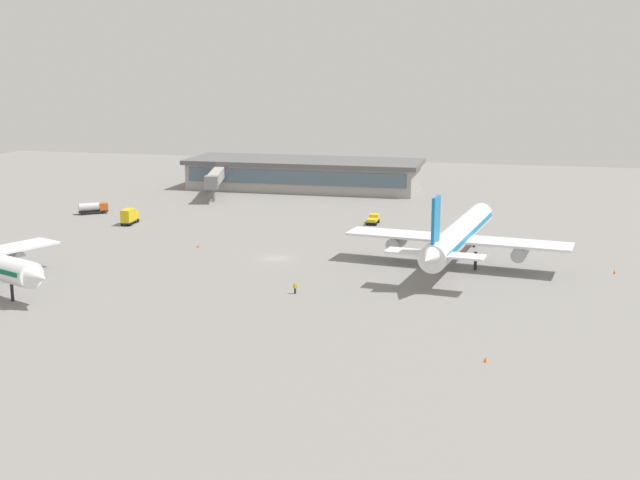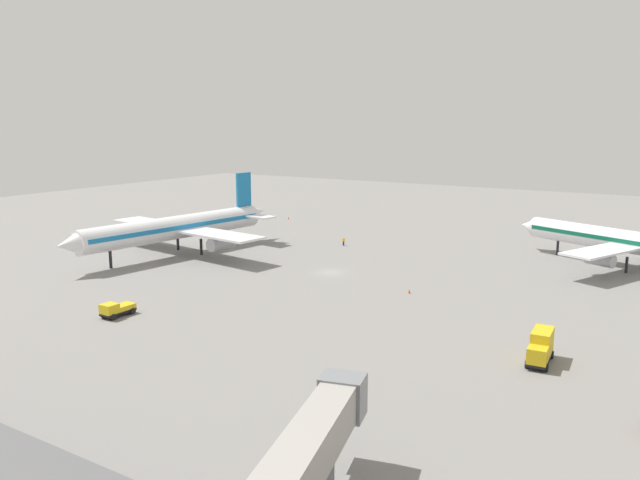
{
  "view_description": "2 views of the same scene",
  "coord_description": "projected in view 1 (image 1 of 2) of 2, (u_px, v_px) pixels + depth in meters",
  "views": [
    {
      "loc": [
        -40.65,
        134.4,
        33.79
      ],
      "look_at": [
        -10.83,
        11.27,
        6.17
      ],
      "focal_mm": 46.6,
      "sensor_mm": 36.0,
      "label": 1
    },
    {
      "loc": [
        51.07,
        -85.9,
        24.59
      ],
      "look_at": [
        2.04,
        -6.59,
        6.73
      ],
      "focal_mm": 35.1,
      "sensor_mm": 36.0,
      "label": 2
    }
  ],
  "objects": [
    {
      "name": "fuel_truck",
      "position": [
        93.0,
        208.0,
        185.38
      ],
      "size": [
        6.14,
        5.36,
        2.5
      ],
      "rotation": [
        0.0,
        0.0,
        3.8
      ],
      "color": "black",
      "rests_on": "ground"
    },
    {
      "name": "safety_cone_far_side",
      "position": [
        485.0,
        359.0,
        94.64
      ],
      "size": [
        0.44,
        0.44,
        0.6
      ],
      "primitive_type": "cone",
      "color": "#EA590C",
      "rests_on": "ground"
    },
    {
      "name": "safety_cone_mid_apron",
      "position": [
        615.0,
        272.0,
        133.69
      ],
      "size": [
        0.44,
        0.44,
        0.6
      ],
      "primitive_type": "cone",
      "color": "#EA590C",
      "rests_on": "ground"
    },
    {
      "name": "airplane_at_gate",
      "position": [
        459.0,
        235.0,
        138.62
      ],
      "size": [
        37.58,
        46.52,
        14.17
      ],
      "rotation": [
        0.0,
        0.0,
        4.58
      ],
      "color": "white",
      "rests_on": "ground"
    },
    {
      "name": "catering_truck",
      "position": [
        129.0,
        216.0,
        173.54
      ],
      "size": [
        2.54,
        5.72,
        3.3
      ],
      "rotation": [
        0.0,
        0.0,
        4.79
      ],
      "color": "black",
      "rests_on": "ground"
    },
    {
      "name": "pushback_tractor",
      "position": [
        373.0,
        219.0,
        174.15
      ],
      "size": [
        2.28,
        4.44,
        1.9
      ],
      "rotation": [
        0.0,
        0.0,
        4.69
      ],
      "color": "black",
      "rests_on": "ground"
    },
    {
      "name": "terminal_building",
      "position": [
        304.0,
        174.0,
        220.8
      ],
      "size": [
        62.09,
        20.77,
        7.84
      ],
      "color": "#9E9993",
      "rests_on": "ground"
    },
    {
      "name": "jet_bridge",
      "position": [
        215.0,
        178.0,
        205.13
      ],
      "size": [
        7.66,
        19.88,
        6.74
      ],
      "rotation": [
        0.0,
        0.0,
        1.82
      ],
      "color": "#9E9993",
      "rests_on": "ground"
    },
    {
      "name": "ground_crew_worker",
      "position": [
        295.0,
        288.0,
        122.12
      ],
      "size": [
        0.58,
        0.42,
        1.67
      ],
      "rotation": [
        0.0,
        0.0,
        1.69
      ],
      "color": "#1E2338",
      "rests_on": "ground"
    },
    {
      "name": "ground",
      "position": [
        275.0,
        258.0,
        144.17
      ],
      "size": [
        288.0,
        288.0,
        0.0
      ],
      "primitive_type": "plane",
      "color": "gray"
    },
    {
      "name": "safety_cone_near_gate",
      "position": [
        198.0,
        246.0,
        152.39
      ],
      "size": [
        0.44,
        0.44,
        0.6
      ],
      "primitive_type": "cone",
      "color": "#EA590C",
      "rests_on": "ground"
    }
  ]
}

